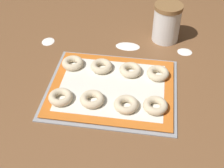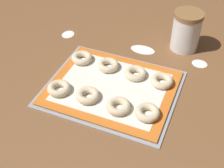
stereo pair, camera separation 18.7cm
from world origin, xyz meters
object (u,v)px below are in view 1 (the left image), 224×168
at_px(flour_canister, 167,23).
at_px(bagel_front_mid_right, 126,104).
at_px(bagel_front_far_left, 61,97).
at_px(bagel_back_far_left, 73,63).
at_px(bagel_back_mid_right, 131,70).
at_px(bagel_front_far_right, 155,106).
at_px(bagel_back_mid_left, 101,66).
at_px(bagel_back_far_right, 158,73).
at_px(baking_tray, 112,88).
at_px(bagel_front_mid_left, 92,99).

bearing_deg(flour_canister, bagel_front_mid_right, -104.87).
relative_size(bagel_front_far_left, flour_canister, 0.51).
distance_m(bagel_back_far_left, bagel_back_mid_right, 0.21).
bearing_deg(bagel_front_far_left, bagel_back_mid_right, 39.28).
xyz_separation_m(bagel_front_mid_right, bagel_front_far_right, (0.09, 0.01, 0.00)).
height_order(bagel_back_mid_left, flour_canister, flour_canister).
distance_m(bagel_front_mid_right, bagel_back_mid_right, 0.17).
bearing_deg(bagel_back_mid_right, bagel_back_mid_left, 176.96).
height_order(bagel_front_far_left, flour_canister, flour_canister).
relative_size(bagel_back_mid_left, bagel_back_far_right, 1.00).
relative_size(bagel_front_far_left, bagel_back_far_left, 1.00).
distance_m(bagel_back_far_left, bagel_back_far_right, 0.31).
relative_size(bagel_front_mid_right, bagel_back_far_left, 1.00).
bearing_deg(bagel_front_far_left, bagel_back_far_right, 28.59).
xyz_separation_m(bagel_back_far_left, bagel_back_far_right, (0.31, -0.01, 0.00)).
height_order(bagel_front_mid_right, bagel_back_far_right, same).
height_order(bagel_back_mid_right, flour_canister, flour_canister).
relative_size(baking_tray, bagel_back_mid_right, 5.58).
distance_m(bagel_front_far_right, flour_canister, 0.42).
bearing_deg(bagel_front_far_left, bagel_front_far_right, 1.35).
xyz_separation_m(bagel_back_mid_left, bagel_back_far_right, (0.20, -0.01, 0.00)).
height_order(baking_tray, bagel_front_far_right, bagel_front_far_right).
distance_m(bagel_front_far_left, bagel_front_mid_left, 0.10).
xyz_separation_m(bagel_front_mid_right, bagel_back_far_left, (-0.22, 0.18, 0.00)).
relative_size(bagel_front_mid_right, bagel_back_mid_right, 1.00).
bearing_deg(bagel_front_mid_left, bagel_front_mid_right, -3.96).
distance_m(bagel_front_far_right, bagel_back_mid_right, 0.19).
distance_m(bagel_front_mid_right, bagel_front_far_right, 0.09).
relative_size(baking_tray, bagel_back_mid_left, 5.58).
bearing_deg(bagel_front_far_left, bagel_back_mid_left, 59.69).
xyz_separation_m(bagel_back_far_left, bagel_back_mid_right, (0.21, -0.01, 0.00)).
xyz_separation_m(bagel_front_far_left, bagel_back_mid_right, (0.21, 0.17, 0.00)).
height_order(bagel_front_mid_right, flour_canister, flour_canister).
height_order(bagel_front_far_left, bagel_front_far_right, same).
bearing_deg(bagel_front_far_left, bagel_back_far_left, 91.33).
distance_m(baking_tray, bagel_front_mid_right, 0.11).
bearing_deg(bagel_back_mid_left, bagel_front_far_right, -40.11).
xyz_separation_m(bagel_front_mid_left, bagel_back_far_right, (0.20, 0.16, 0.00)).
bearing_deg(bagel_back_mid_right, bagel_front_mid_left, -122.72).
bearing_deg(bagel_front_far_right, bagel_back_mid_right, 120.19).
distance_m(baking_tray, bagel_front_mid_left, 0.10).
bearing_deg(flour_canister, baking_tray, -116.96).
height_order(bagel_back_mid_left, bagel_back_mid_right, same).
height_order(bagel_front_mid_left, bagel_back_far_right, same).
height_order(bagel_front_mid_right, bagel_back_mid_left, same).
relative_size(baking_tray, bagel_back_far_left, 5.58).
bearing_deg(bagel_front_far_left, bagel_front_mid_right, -0.49).
xyz_separation_m(bagel_back_mid_left, flour_canister, (0.22, 0.25, 0.05)).
height_order(baking_tray, flour_canister, flour_canister).
height_order(baking_tray, bagel_front_mid_left, bagel_front_mid_left).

